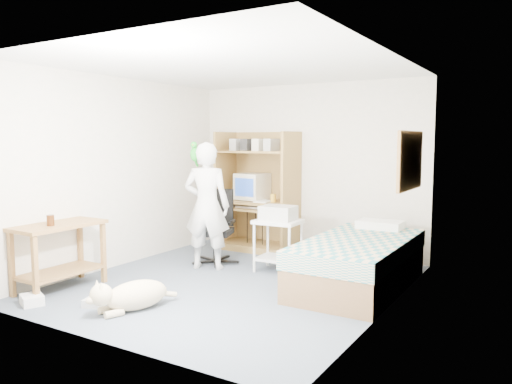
% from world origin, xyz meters
% --- Properties ---
extents(floor, '(4.00, 4.00, 0.00)m').
position_xyz_m(floor, '(0.00, 0.00, 0.00)').
color(floor, '#434F5B').
rests_on(floor, ground).
extents(wall_back, '(3.60, 0.02, 2.50)m').
position_xyz_m(wall_back, '(0.00, 2.00, 1.25)').
color(wall_back, silver).
rests_on(wall_back, floor).
extents(wall_right, '(0.02, 4.00, 2.50)m').
position_xyz_m(wall_right, '(1.80, 0.00, 1.25)').
color(wall_right, silver).
rests_on(wall_right, floor).
extents(wall_left, '(0.02, 4.00, 2.50)m').
position_xyz_m(wall_left, '(-1.80, 0.00, 1.25)').
color(wall_left, silver).
rests_on(wall_left, floor).
extents(ceiling, '(3.60, 4.00, 0.02)m').
position_xyz_m(ceiling, '(0.00, 0.00, 2.50)').
color(ceiling, white).
rests_on(ceiling, wall_back).
extents(computer_hutch, '(1.20, 0.63, 1.80)m').
position_xyz_m(computer_hutch, '(-0.70, 1.74, 0.82)').
color(computer_hutch, olive).
rests_on(computer_hutch, floor).
extents(bed, '(1.02, 2.02, 0.66)m').
position_xyz_m(bed, '(1.30, 0.62, 0.29)').
color(bed, brown).
rests_on(bed, floor).
extents(side_desk, '(0.50, 1.00, 0.75)m').
position_xyz_m(side_desk, '(-1.55, -1.20, 0.49)').
color(side_desk, brown).
rests_on(side_desk, floor).
extents(corkboard, '(0.04, 0.94, 0.66)m').
position_xyz_m(corkboard, '(1.77, 0.90, 1.45)').
color(corkboard, olive).
rests_on(corkboard, wall_right).
extents(office_chair, '(0.57, 0.57, 0.99)m').
position_xyz_m(office_chair, '(-0.76, 0.70, 0.36)').
color(office_chair, black).
rests_on(office_chair, floor).
extents(person, '(0.70, 0.58, 1.65)m').
position_xyz_m(person, '(-0.69, 0.40, 0.83)').
color(person, silver).
rests_on(person, floor).
extents(parrot, '(0.12, 0.21, 0.33)m').
position_xyz_m(parrot, '(-0.89, 0.42, 1.51)').
color(parrot, '#169923').
rests_on(parrot, person).
extents(dog, '(0.51, 0.91, 0.36)m').
position_xyz_m(dog, '(-0.35, -1.30, 0.16)').
color(dog, beige).
rests_on(dog, floor).
extents(printer_cart, '(0.58, 0.47, 0.67)m').
position_xyz_m(printer_cart, '(0.18, 0.75, 0.44)').
color(printer_cart, white).
rests_on(printer_cart, floor).
extents(printer, '(0.43, 0.34, 0.18)m').
position_xyz_m(printer, '(0.18, 0.75, 0.76)').
color(printer, '#B2B2AD').
rests_on(printer, printer_cart).
extents(crt_monitor, '(0.44, 0.46, 0.40)m').
position_xyz_m(crt_monitor, '(-0.82, 1.75, 0.97)').
color(crt_monitor, beige).
rests_on(crt_monitor, computer_hutch).
extents(keyboard, '(0.46, 0.19, 0.03)m').
position_xyz_m(keyboard, '(-0.74, 1.58, 0.67)').
color(keyboard, beige).
rests_on(keyboard, computer_hutch).
extents(pencil_cup, '(0.08, 0.08, 0.12)m').
position_xyz_m(pencil_cup, '(-0.40, 1.65, 0.82)').
color(pencil_cup, gold).
rests_on(pencil_cup, computer_hutch).
extents(drink_glass, '(0.08, 0.08, 0.12)m').
position_xyz_m(drink_glass, '(-1.50, -1.34, 0.81)').
color(drink_glass, '#3D1D09').
rests_on(drink_glass, side_desk).
extents(floor_box_a, '(0.31, 0.28, 0.10)m').
position_xyz_m(floor_box_a, '(-1.35, -1.70, 0.05)').
color(floor_box_a, white).
rests_on(floor_box_a, floor).
extents(floor_box_b, '(0.24, 0.27, 0.08)m').
position_xyz_m(floor_box_b, '(-0.78, -1.39, 0.04)').
color(floor_box_b, beige).
rests_on(floor_box_b, floor).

